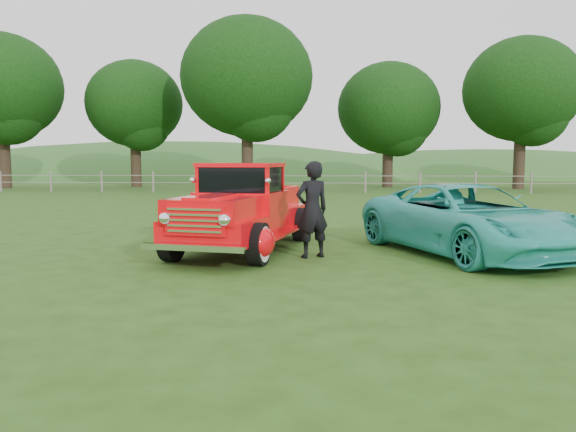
# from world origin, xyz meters

# --- Properties ---
(ground) EXTENTS (140.00, 140.00, 0.00)m
(ground) POSITION_xyz_m (0.00, 0.00, 0.00)
(ground) COLOR #264512
(ground) RESTS_ON ground
(distant_hills) EXTENTS (116.00, 60.00, 18.00)m
(distant_hills) POSITION_xyz_m (-4.08, 59.46, -4.55)
(distant_hills) COLOR #2D6123
(distant_hills) RESTS_ON ground
(fence_line) EXTENTS (48.00, 0.12, 1.20)m
(fence_line) POSITION_xyz_m (0.00, 22.00, 0.60)
(fence_line) COLOR slate
(fence_line) RESTS_ON ground
(tree_far_west) EXTENTS (7.60, 7.60, 9.93)m
(tree_far_west) POSITION_xyz_m (-20.00, 26.00, 6.49)
(tree_far_west) COLOR black
(tree_far_west) RESTS_ON ground
(tree_mid_west) EXTENTS (6.40, 6.40, 8.46)m
(tree_mid_west) POSITION_xyz_m (-12.00, 28.00, 5.55)
(tree_mid_west) COLOR black
(tree_mid_west) RESTS_ON ground
(tree_near_west) EXTENTS (8.00, 8.00, 10.42)m
(tree_near_west) POSITION_xyz_m (-4.00, 25.00, 6.80)
(tree_near_west) COLOR black
(tree_near_west) RESTS_ON ground
(tree_near_east) EXTENTS (6.80, 6.80, 8.33)m
(tree_near_east) POSITION_xyz_m (5.00, 29.00, 5.25)
(tree_near_east) COLOR black
(tree_near_east) RESTS_ON ground
(tree_mid_east) EXTENTS (7.20, 7.20, 9.44)m
(tree_mid_east) POSITION_xyz_m (13.00, 27.00, 6.17)
(tree_mid_east) COLOR black
(tree_mid_east) RESTS_ON ground
(red_pickup) EXTENTS (2.93, 5.23, 1.78)m
(red_pickup) POSITION_xyz_m (-0.97, 1.88, 0.80)
(red_pickup) COLOR black
(red_pickup) RESTS_ON ground
(teal_sedan) EXTENTS (4.07, 5.46, 1.38)m
(teal_sedan) POSITION_xyz_m (3.47, 1.66, 0.69)
(teal_sedan) COLOR #2DB4A6
(teal_sedan) RESTS_ON ground
(man) EXTENTS (0.79, 0.70, 1.82)m
(man) POSITION_xyz_m (0.46, 1.12, 0.91)
(man) COLOR black
(man) RESTS_ON ground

